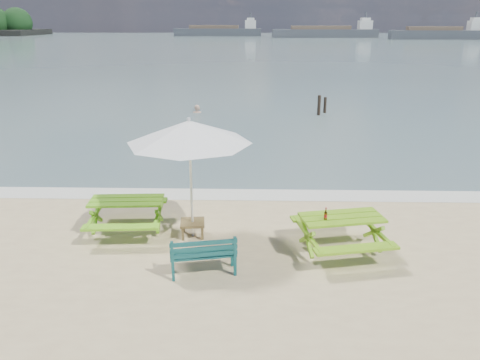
{
  "coord_description": "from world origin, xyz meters",
  "views": [
    {
      "loc": [
        0.8,
        -7.79,
        4.73
      ],
      "look_at": [
        0.51,
        3.0,
        1.0
      ],
      "focal_mm": 35.0,
      "sensor_mm": 36.0,
      "label": 1
    }
  ],
  "objects_px": {
    "side_table": "(193,228)",
    "swimmer": "(197,121)",
    "picnic_table_left": "(128,216)",
    "picnic_table_right": "(341,235)",
    "park_bench": "(203,262)",
    "patio_umbrella": "(189,132)",
    "beer_bottle": "(326,216)"
  },
  "relations": [
    {
      "from": "park_bench",
      "to": "patio_umbrella",
      "type": "xyz_separation_m",
      "value": [
        -0.42,
        1.66,
        2.2
      ]
    },
    {
      "from": "park_bench",
      "to": "patio_umbrella",
      "type": "relative_size",
      "value": 0.45
    },
    {
      "from": "swimmer",
      "to": "beer_bottle",
      "type": "bearing_deg",
      "value": -74.12
    },
    {
      "from": "side_table",
      "to": "beer_bottle",
      "type": "bearing_deg",
      "value": -16.46
    },
    {
      "from": "patio_umbrella",
      "to": "swimmer",
      "type": "xyz_separation_m",
      "value": [
        -1.61,
        14.9,
        -2.89
      ]
    },
    {
      "from": "picnic_table_left",
      "to": "picnic_table_right",
      "type": "relative_size",
      "value": 0.89
    },
    {
      "from": "picnic_table_left",
      "to": "side_table",
      "type": "bearing_deg",
      "value": -7.61
    },
    {
      "from": "picnic_table_left",
      "to": "side_table",
      "type": "xyz_separation_m",
      "value": [
        1.54,
        -0.21,
        -0.2
      ]
    },
    {
      "from": "picnic_table_left",
      "to": "swimmer",
      "type": "xyz_separation_m",
      "value": [
        -0.07,
        14.69,
        -0.82
      ]
    },
    {
      "from": "side_table",
      "to": "swimmer",
      "type": "xyz_separation_m",
      "value": [
        -1.61,
        14.9,
        -0.63
      ]
    },
    {
      "from": "picnic_table_left",
      "to": "swimmer",
      "type": "height_order",
      "value": "picnic_table_left"
    },
    {
      "from": "picnic_table_right",
      "to": "picnic_table_left",
      "type": "bearing_deg",
      "value": 169.51
    },
    {
      "from": "picnic_table_right",
      "to": "swimmer",
      "type": "xyz_separation_m",
      "value": [
        -4.85,
        15.58,
        -0.83
      ]
    },
    {
      "from": "picnic_table_left",
      "to": "patio_umbrella",
      "type": "bearing_deg",
      "value": -7.61
    },
    {
      "from": "park_bench",
      "to": "beer_bottle",
      "type": "height_order",
      "value": "beer_bottle"
    },
    {
      "from": "park_bench",
      "to": "side_table",
      "type": "bearing_deg",
      "value": 104.08
    },
    {
      "from": "park_bench",
      "to": "picnic_table_left",
      "type": "bearing_deg",
      "value": 136.34
    },
    {
      "from": "beer_bottle",
      "to": "swimmer",
      "type": "relative_size",
      "value": 0.15
    },
    {
      "from": "side_table",
      "to": "patio_umbrella",
      "type": "bearing_deg",
      "value": -63.43
    },
    {
      "from": "picnic_table_right",
      "to": "side_table",
      "type": "relative_size",
      "value": 3.69
    },
    {
      "from": "side_table",
      "to": "patio_umbrella",
      "type": "distance_m",
      "value": 2.26
    },
    {
      "from": "park_bench",
      "to": "picnic_table_right",
      "type": "bearing_deg",
      "value": 19.12
    },
    {
      "from": "beer_bottle",
      "to": "swimmer",
      "type": "height_order",
      "value": "beer_bottle"
    },
    {
      "from": "park_bench",
      "to": "swimmer",
      "type": "xyz_separation_m",
      "value": [
        -2.02,
        16.56,
        -0.68
      ]
    },
    {
      "from": "picnic_table_left",
      "to": "patio_umbrella",
      "type": "distance_m",
      "value": 2.58
    },
    {
      "from": "side_table",
      "to": "picnic_table_right",
      "type": "bearing_deg",
      "value": -11.84
    },
    {
      "from": "beer_bottle",
      "to": "swimmer",
      "type": "distance_m",
      "value": 16.42
    },
    {
      "from": "picnic_table_left",
      "to": "picnic_table_right",
      "type": "bearing_deg",
      "value": -10.49
    },
    {
      "from": "beer_bottle",
      "to": "picnic_table_left",
      "type": "bearing_deg",
      "value": 166.56
    },
    {
      "from": "picnic_table_left",
      "to": "side_table",
      "type": "height_order",
      "value": "picnic_table_left"
    },
    {
      "from": "side_table",
      "to": "swimmer",
      "type": "distance_m",
      "value": 15.0
    },
    {
      "from": "picnic_table_right",
      "to": "side_table",
      "type": "distance_m",
      "value": 3.32
    }
  ]
}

